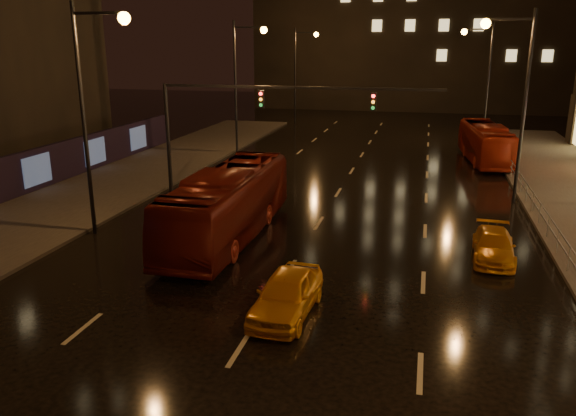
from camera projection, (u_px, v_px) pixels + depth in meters
The scene contains 8 objects.
ground at pixel (332, 201), 30.79m from camera, with size 140.00×140.00×0.00m, color black.
sidewalk_left at pixel (61, 208), 29.20m from camera, with size 7.00×70.00×0.15m, color #38332D.
traffic_signal at pixel (243, 112), 30.62m from camera, with size 15.31×0.32×6.20m.
railing_right at pixel (540, 208), 26.33m from camera, with size 0.05×56.00×1.00m.
bus_red at pixel (228, 204), 24.71m from camera, with size 2.60×11.10×3.09m, color maroon.
bus_curb at pixel (485, 143), 40.85m from camera, with size 2.33×9.96×2.77m, color maroon.
taxi_near at pixel (287, 294), 17.74m from camera, with size 1.65×4.11×1.40m, color orange.
taxi_far at pixel (494, 246), 22.39m from camera, with size 1.56×3.85×1.12m, color orange.
Camera 1 is at (4.72, -9.38, 8.29)m, focal length 35.00 mm.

